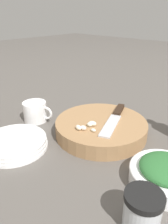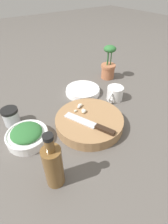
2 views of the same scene
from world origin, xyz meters
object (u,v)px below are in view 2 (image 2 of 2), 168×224
Objects in this scene: spice_jar at (11,117)px; oil_bottle at (53,165)px; cutting_board at (89,122)px; plate_stack at (83,91)px; garlic_cloves at (81,109)px; chef_knife at (92,125)px; herb_bowl at (27,135)px; potted_herb at (108,66)px; coffee_mug at (115,93)px.

spice_jar is 0.37× the size of oil_bottle.
cutting_board reaches higher than plate_stack.
chef_knife is at bearing -102.88° from garlic_cloves.
cutting_board is at bearing -17.10° from herb_bowl.
plate_stack is at bearing 59.98° from cutting_board.
potted_herb reaches higher than spice_jar.
oil_bottle is at bearing -88.99° from herb_bowl.
garlic_cloves is 0.36× the size of plate_stack.
chef_knife is 0.32m from plate_stack.
coffee_mug is at bearing 25.33° from oil_bottle.
spice_jar is (-0.02, 0.14, 0.01)m from herb_bowl.
garlic_cloves is (0.02, 0.11, 0.00)m from chef_knife.
plate_stack is (0.13, 0.17, -0.04)m from garlic_cloves.
garlic_cloves is 0.33× the size of oil_bottle.
garlic_cloves is 0.23m from coffee_mug.
cutting_board is 2.68× the size of coffee_mug.
potted_herb is at bearing 56.29° from coffee_mug.
potted_herb reaches higher than plate_stack.
coffee_mug is 0.53× the size of potted_herb.
herb_bowl is 0.78× the size of oil_bottle.
herb_bowl is at bearing 130.39° from chef_knife.
herb_bowl is (-0.23, 0.12, -0.02)m from chef_knife.
cutting_board is 1.43× the size of potted_herb.
herb_bowl is at bearing 91.01° from oil_bottle.
spice_jar is at bearing 93.16° from oil_bottle.
garlic_cloves is 0.33m from oil_bottle.
herb_bowl is (-0.25, 0.08, 0.01)m from cutting_board.
potted_herb is at bearing 6.57° from spice_jar.
herb_bowl is 0.49m from coffee_mug.
spice_jar is at bearing 165.60° from coffee_mug.
oil_bottle is (-0.48, -0.23, 0.05)m from coffee_mug.
spice_jar is at bearing 141.20° from cutting_board.
plate_stack is (0.14, 0.23, -0.01)m from cutting_board.
garlic_cloves is at bearing 55.41° from chef_knife.
spice_jar reaches higher than garlic_cloves.
herb_bowl is 0.87× the size of plate_stack.
cutting_board is 0.07m from garlic_cloves.
cutting_board is at bearing 42.26° from chef_knife.
coffee_mug reaches higher than garlic_cloves.
herb_bowl is at bearing -83.42° from spice_jar.
herb_bowl reaches higher than chef_knife.
potted_herb reaches higher than garlic_cloves.
potted_herb is (0.37, 0.29, 0.06)m from cutting_board.
potted_herb is (0.24, 0.05, 0.07)m from plate_stack.
chef_knife is 2.81× the size of spice_jar.
potted_herb is at bearing 18.74° from herb_bowl.
plate_stack is 0.94× the size of potted_herb.
cutting_board is 4.21× the size of garlic_cloves.
coffee_mug is at bearing 5.10° from chef_knife.
chef_knife is at bearing -46.55° from spice_jar.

